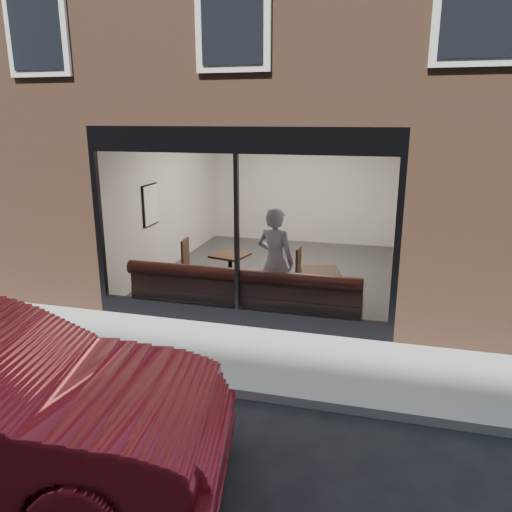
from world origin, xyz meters
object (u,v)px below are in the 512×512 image
(cafe_chair_left, at_px, (177,272))
(cafe_chair_right, at_px, (288,282))
(person, at_px, (275,261))
(cafe_table_left, at_px, (230,255))
(cafe_table_right, at_px, (320,271))
(banquette, at_px, (244,304))

(cafe_chair_left, xyz_separation_m, cafe_chair_right, (2.35, -0.03, 0.00))
(person, bearing_deg, cafe_chair_left, -7.78)
(cafe_table_left, bearing_deg, cafe_table_right, -17.43)
(person, relative_size, cafe_chair_right, 4.52)
(banquette, bearing_deg, cafe_chair_left, 143.53)
(person, distance_m, cafe_chair_left, 2.64)
(cafe_table_left, height_order, cafe_chair_right, cafe_table_left)
(banquette, xyz_separation_m, cafe_chair_right, (0.51, 1.33, 0.01))
(banquette, distance_m, cafe_chair_right, 1.42)
(banquette, height_order, cafe_chair_right, banquette)
(cafe_table_left, bearing_deg, person, -37.87)
(banquette, relative_size, cafe_chair_right, 9.58)
(person, bearing_deg, cafe_table_right, -143.47)
(cafe_chair_left, bearing_deg, person, 150.15)
(cafe_table_left, xyz_separation_m, cafe_chair_right, (1.13, 0.17, -0.50))
(cafe_chair_left, relative_size, cafe_chair_right, 1.06)
(cafe_chair_right, bearing_deg, banquette, 69.39)
(cafe_chair_left, bearing_deg, banquette, 138.12)
(banquette, distance_m, cafe_chair_left, 2.30)
(banquette, height_order, cafe_table_left, cafe_table_left)
(cafe_table_right, bearing_deg, cafe_chair_left, 165.70)
(banquette, relative_size, person, 2.12)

